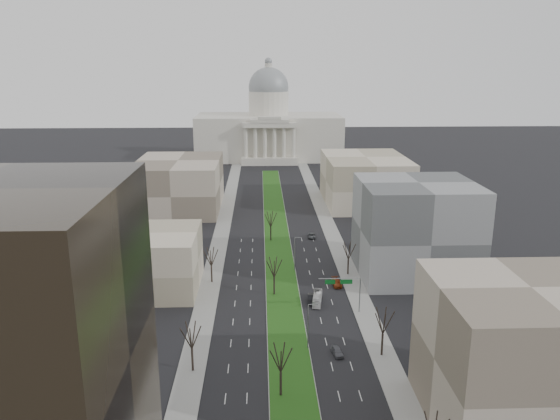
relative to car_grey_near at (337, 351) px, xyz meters
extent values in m
plane|color=black|center=(-8.97, 67.46, -0.70)|extent=(600.00, 600.00, 0.00)
cube|color=#999993|center=(-8.97, 66.46, -0.62)|extent=(8.00, 222.00, 0.15)
cube|color=#284D14|center=(-8.97, 66.46, -0.53)|extent=(7.70, 221.70, 0.06)
cube|color=gray|center=(-26.47, 42.46, -0.62)|extent=(5.00, 330.00, 0.15)
cube|color=gray|center=(8.53, 42.46, -0.62)|extent=(5.00, 330.00, 0.15)
cube|color=beige|center=(-8.97, 217.46, 11.30)|extent=(80.00, 40.00, 24.00)
cube|color=beige|center=(-8.97, 194.46, 1.30)|extent=(30.00, 6.00, 4.00)
cube|color=beige|center=(-8.97, 194.46, 20.30)|extent=(28.00, 5.00, 2.50)
cube|color=beige|center=(-8.97, 194.46, 22.30)|extent=(20.00, 5.00, 1.80)
cube|color=beige|center=(-8.97, 194.46, 23.90)|extent=(12.00, 5.00, 1.60)
cylinder|color=beige|center=(-8.97, 217.46, 29.30)|extent=(22.00, 22.00, 14.00)
sphere|color=gray|center=(-8.97, 217.46, 38.30)|extent=(22.00, 22.00, 22.00)
cylinder|color=beige|center=(-8.97, 217.46, 49.30)|extent=(4.00, 4.00, 4.00)
sphere|color=gray|center=(-8.97, 217.46, 52.30)|extent=(4.00, 4.00, 4.00)
cylinder|color=beige|center=(-21.47, 194.46, 11.30)|extent=(2.00, 2.00, 16.00)
cylinder|color=beige|center=(-16.47, 194.46, 11.30)|extent=(2.00, 2.00, 16.00)
cylinder|color=beige|center=(-11.47, 194.46, 11.30)|extent=(2.00, 2.00, 16.00)
cylinder|color=beige|center=(-6.47, 194.46, 11.30)|extent=(2.00, 2.00, 16.00)
cylinder|color=beige|center=(-1.47, 194.46, 11.30)|extent=(2.00, 2.00, 16.00)
cylinder|color=beige|center=(3.53, 194.46, 11.30)|extent=(2.00, 2.00, 16.00)
cube|color=tan|center=(-41.97, 32.46, 6.30)|extent=(26.00, 22.00, 14.00)
cube|color=#786C5C|center=(24.03, -20.54, 10.30)|extent=(26.00, 24.00, 22.00)
cube|color=#575A5C|center=(25.03, 39.46, 11.30)|extent=(28.00, 26.00, 24.00)
cube|color=#786C5C|center=(-43.97, 107.46, 8.30)|extent=(30.00, 40.00, 18.00)
cube|color=tan|center=(26.03, 112.46, 8.30)|extent=(30.00, 40.00, 18.00)
cylinder|color=black|center=(-26.17, -4.54, 1.46)|extent=(0.40, 0.40, 4.32)
cylinder|color=black|center=(-26.17, 35.46, 1.41)|extent=(0.40, 0.40, 4.22)
cylinder|color=black|center=(8.23, -0.54, 1.51)|extent=(0.40, 0.40, 4.42)
cylinder|color=black|center=(8.23, 39.46, 1.32)|extent=(0.40, 0.40, 4.03)
cylinder|color=black|center=(-10.97, -12.54, 1.46)|extent=(0.40, 0.40, 4.32)
cylinder|color=black|center=(-10.97, 27.46, 1.46)|extent=(0.40, 0.40, 4.32)
cylinder|color=black|center=(-10.97, 67.46, 1.46)|extent=(0.40, 0.40, 4.32)
cylinder|color=gray|center=(-5.27, 2.46, 3.80)|extent=(0.20, 0.20, 9.00)
cylinder|color=gray|center=(-4.37, 2.46, 8.40)|extent=(1.80, 0.12, 0.12)
cylinder|color=gray|center=(-5.27, 42.46, 3.80)|extent=(0.20, 0.20, 9.00)
cylinder|color=gray|center=(-4.37, 42.46, 8.40)|extent=(1.80, 0.12, 0.12)
cylinder|color=gray|center=(7.23, 17.46, 3.30)|extent=(0.24, 0.24, 8.00)
cylinder|color=gray|center=(2.73, 17.46, 7.30)|extent=(9.00, 0.18, 0.18)
cube|color=#0C591E|center=(4.23, 17.54, 6.50)|extent=(2.60, 0.08, 1.00)
cube|color=#0C591E|center=(0.73, 17.54, 6.50)|extent=(2.20, 0.08, 1.00)
imported|color=#55565E|center=(0.00, 0.00, 0.00)|extent=(2.22, 4.29, 1.40)
imported|color=black|center=(-2.66, 23.14, 0.10)|extent=(2.14, 4.98, 1.59)
imported|color=maroon|center=(4.36, 32.42, 0.05)|extent=(2.33, 5.24, 1.49)
imported|color=#494D50|center=(1.79, 69.92, -0.05)|extent=(2.39, 4.76, 1.30)
imported|color=white|center=(-1.36, 22.74, 0.38)|extent=(3.01, 7.92, 2.15)
camera|label=1|loc=(-13.94, -90.34, 51.90)|focal=35.00mm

